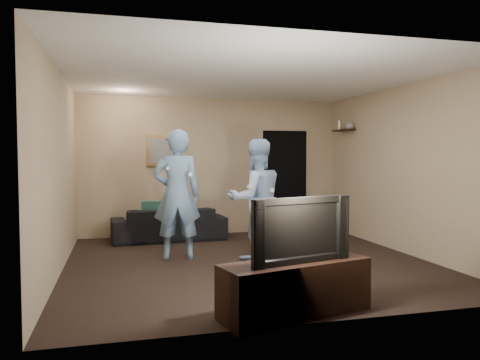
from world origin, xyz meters
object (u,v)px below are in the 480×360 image
object	(u,v)px
tv_console	(295,288)
wii_player_right	(256,199)
television	(296,229)
wii_player_left	(177,194)
sofa	(169,224)

from	to	relation	value
tv_console	wii_player_right	size ratio (longest dim) A/B	0.84
television	wii_player_left	distance (m)	2.82
wii_player_left	television	bearing A→B (deg)	-73.75
television	wii_player_right	bearing A→B (deg)	68.48
wii_player_right	tv_console	bearing A→B (deg)	-97.60
wii_player_right	television	bearing A→B (deg)	-97.60
tv_console	wii_player_left	xyz separation A→B (m)	(-0.79, 2.71, 0.69)
wii_player_left	wii_player_right	xyz separation A→B (m)	(1.11, -0.33, -0.07)
sofa	wii_player_left	xyz separation A→B (m)	(-0.04, -1.54, 0.65)
sofa	wii_player_left	world-z (taller)	wii_player_left
tv_console	television	distance (m)	0.57
television	wii_player_left	xyz separation A→B (m)	(-0.79, 2.71, 0.12)
sofa	television	world-z (taller)	television
sofa	tv_console	xyz separation A→B (m)	(0.75, -4.25, -0.04)
tv_console	wii_player_left	size ratio (longest dim) A/B	0.78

